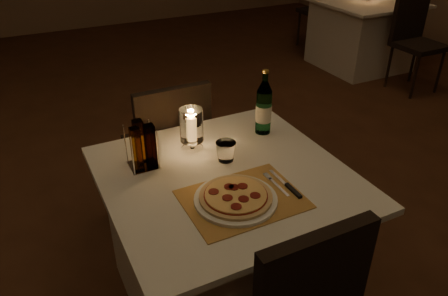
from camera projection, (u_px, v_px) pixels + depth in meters
name	position (u px, v px, depth m)	size (l,w,h in m)	color
floor	(231.00, 228.00, 2.66)	(8.00, 10.00, 0.02)	#482717
main_table	(226.00, 241.00, 2.01)	(1.00, 1.00, 0.74)	silver
chair_far	(169.00, 140.00, 2.47)	(0.42, 0.42, 0.90)	black
placemat	(243.00, 199.00, 1.68)	(0.45, 0.34, 0.00)	#B98440
plate	(236.00, 199.00, 1.66)	(0.32, 0.32, 0.01)	white
pizza	(236.00, 196.00, 1.65)	(0.28, 0.28, 0.02)	#D8B77F
fork	(274.00, 183.00, 1.77)	(0.02, 0.18, 0.00)	silver
knife	(290.00, 188.00, 1.73)	(0.02, 0.22, 0.01)	black
tumbler	(226.00, 151.00, 1.91)	(0.09, 0.09, 0.09)	white
water_bottle	(264.00, 108.00, 2.09)	(0.08, 0.08, 0.32)	#5BAA74
hurricane_candle	(191.00, 127.00, 1.94)	(0.11, 0.11, 0.20)	white
cruet_caddy	(142.00, 147.00, 1.83)	(0.12, 0.12, 0.21)	white
neighbor_table_right	(362.00, 34.00, 4.94)	(1.00, 1.00, 0.74)	silver
neighbor_chair_ra	(414.00, 35.00, 4.30)	(0.42, 0.42, 0.90)	black
neighbor_chair_rb	(324.00, 6.00, 5.41)	(0.42, 0.42, 0.90)	black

